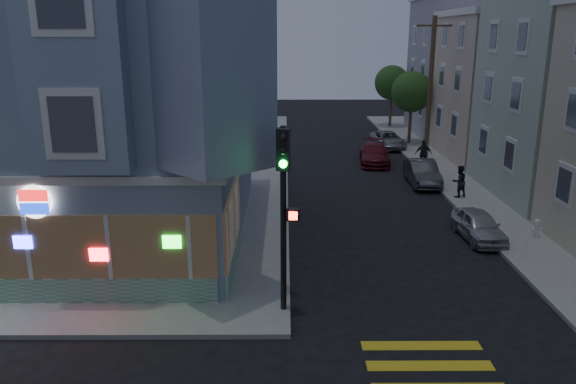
{
  "coord_description": "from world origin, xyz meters",
  "views": [
    {
      "loc": [
        2.85,
        -11.7,
        8.08
      ],
      "look_at": [
        2.95,
        7.34,
        2.69
      ],
      "focal_mm": 35.0,
      "sensor_mm": 36.0,
      "label": 1
    }
  ],
  "objects_px": {
    "pedestrian_b": "(424,154)",
    "utility_pole": "(430,88)",
    "parked_car_b": "(422,173)",
    "parked_car_c": "(375,154)",
    "pedestrian_a": "(459,181)",
    "fire_hydrant": "(537,228)",
    "street_tree_far": "(392,83)",
    "street_tree_near": "(412,92)",
    "parked_car_d": "(388,140)",
    "parked_car_a": "(479,225)",
    "traffic_signal": "(284,190)"
  },
  "relations": [
    {
      "from": "traffic_signal",
      "to": "fire_hydrant",
      "type": "distance_m",
      "value": 12.39
    },
    {
      "from": "street_tree_far",
      "to": "parked_car_d",
      "type": "height_order",
      "value": "street_tree_far"
    },
    {
      "from": "parked_car_b",
      "to": "parked_car_c",
      "type": "distance_m",
      "value": 5.51
    },
    {
      "from": "street_tree_far",
      "to": "parked_car_a",
      "type": "bearing_deg",
      "value": -93.04
    },
    {
      "from": "pedestrian_a",
      "to": "parked_car_b",
      "type": "distance_m",
      "value": 3.2
    },
    {
      "from": "parked_car_c",
      "to": "parked_car_a",
      "type": "bearing_deg",
      "value": -75.87
    },
    {
      "from": "pedestrian_b",
      "to": "traffic_signal",
      "type": "bearing_deg",
      "value": 70.91
    },
    {
      "from": "fire_hydrant",
      "to": "pedestrian_b",
      "type": "bearing_deg",
      "value": 97.95
    },
    {
      "from": "parked_car_a",
      "to": "street_tree_near",
      "type": "bearing_deg",
      "value": 82.67
    },
    {
      "from": "utility_pole",
      "to": "parked_car_a",
      "type": "bearing_deg",
      "value": -95.21
    },
    {
      "from": "parked_car_d",
      "to": "traffic_signal",
      "type": "height_order",
      "value": "traffic_signal"
    },
    {
      "from": "pedestrian_b",
      "to": "parked_car_b",
      "type": "relative_size",
      "value": 0.42
    },
    {
      "from": "parked_car_d",
      "to": "parked_car_b",
      "type": "bearing_deg",
      "value": -94.75
    },
    {
      "from": "utility_pole",
      "to": "parked_car_c",
      "type": "xyz_separation_m",
      "value": [
        -3.4,
        -0.43,
        -4.14
      ]
    },
    {
      "from": "parked_car_d",
      "to": "parked_car_c",
      "type": "bearing_deg",
      "value": -113.96
    },
    {
      "from": "street_tree_near",
      "to": "parked_car_d",
      "type": "height_order",
      "value": "street_tree_near"
    },
    {
      "from": "pedestrian_a",
      "to": "fire_hydrant",
      "type": "height_order",
      "value": "pedestrian_a"
    },
    {
      "from": "pedestrian_a",
      "to": "parked_car_b",
      "type": "xyz_separation_m",
      "value": [
        -1.14,
        2.97,
        -0.28
      ]
    },
    {
      "from": "street_tree_near",
      "to": "parked_car_c",
      "type": "bearing_deg",
      "value": -119.26
    },
    {
      "from": "street_tree_near",
      "to": "fire_hydrant",
      "type": "height_order",
      "value": "street_tree_near"
    },
    {
      "from": "street_tree_far",
      "to": "parked_car_b",
      "type": "relative_size",
      "value": 1.3
    },
    {
      "from": "utility_pole",
      "to": "parked_car_c",
      "type": "height_order",
      "value": "utility_pole"
    },
    {
      "from": "utility_pole",
      "to": "parked_car_c",
      "type": "relative_size",
      "value": 2.0
    },
    {
      "from": "parked_car_b",
      "to": "traffic_signal",
      "type": "xyz_separation_m",
      "value": [
        -7.61,
        -15.01,
        3.2
      ]
    },
    {
      "from": "utility_pole",
      "to": "street_tree_far",
      "type": "xyz_separation_m",
      "value": [
        0.2,
        14.0,
        -0.86
      ]
    },
    {
      "from": "street_tree_far",
      "to": "pedestrian_b",
      "type": "distance_m",
      "value": 16.51
    },
    {
      "from": "utility_pole",
      "to": "parked_car_d",
      "type": "xyz_separation_m",
      "value": [
        -1.62,
        4.77,
        -4.2
      ]
    },
    {
      "from": "pedestrian_a",
      "to": "pedestrian_b",
      "type": "height_order",
      "value": "pedestrian_b"
    },
    {
      "from": "pedestrian_b",
      "to": "utility_pole",
      "type": "bearing_deg",
      "value": -101.8
    },
    {
      "from": "pedestrian_b",
      "to": "parked_car_d",
      "type": "relative_size",
      "value": 0.41
    },
    {
      "from": "pedestrian_a",
      "to": "parked_car_b",
      "type": "relative_size",
      "value": 0.39
    },
    {
      "from": "parked_car_c",
      "to": "traffic_signal",
      "type": "distance_m",
      "value": 21.26
    },
    {
      "from": "utility_pole",
      "to": "parked_car_c",
      "type": "bearing_deg",
      "value": -172.85
    },
    {
      "from": "parked_car_c",
      "to": "utility_pole",
      "type": "bearing_deg",
      "value": 12.65
    },
    {
      "from": "pedestrian_a",
      "to": "pedestrian_b",
      "type": "bearing_deg",
      "value": -107.76
    },
    {
      "from": "street_tree_far",
      "to": "pedestrian_b",
      "type": "relative_size",
      "value": 3.06
    },
    {
      "from": "street_tree_far",
      "to": "utility_pole",
      "type": "bearing_deg",
      "value": -90.82
    },
    {
      "from": "parked_car_a",
      "to": "parked_car_c",
      "type": "xyz_separation_m",
      "value": [
        -2.1,
        13.82,
        0.06
      ]
    },
    {
      "from": "street_tree_near",
      "to": "street_tree_far",
      "type": "bearing_deg",
      "value": 90.0
    },
    {
      "from": "pedestrian_a",
      "to": "fire_hydrant",
      "type": "distance_m",
      "value": 5.98
    },
    {
      "from": "parked_car_c",
      "to": "fire_hydrant",
      "type": "height_order",
      "value": "parked_car_c"
    },
    {
      "from": "pedestrian_a",
      "to": "fire_hydrant",
      "type": "relative_size",
      "value": 2.14
    },
    {
      "from": "street_tree_near",
      "to": "traffic_signal",
      "type": "xyz_separation_m",
      "value": [
        -9.38,
        -26.63,
        -0.06
      ]
    },
    {
      "from": "street_tree_far",
      "to": "parked_car_d",
      "type": "xyz_separation_m",
      "value": [
        -1.82,
        -9.23,
        -3.34
      ]
    },
    {
      "from": "street_tree_near",
      "to": "pedestrian_a",
      "type": "xyz_separation_m",
      "value": [
        -0.63,
        -14.6,
        -2.98
      ]
    },
    {
      "from": "street_tree_near",
      "to": "parked_car_a",
      "type": "bearing_deg",
      "value": -94.24
    },
    {
      "from": "parked_car_d",
      "to": "traffic_signal",
      "type": "bearing_deg",
      "value": -111.62
    },
    {
      "from": "street_tree_near",
      "to": "parked_car_d",
      "type": "distance_m",
      "value": 4.0
    },
    {
      "from": "parked_car_a",
      "to": "parked_car_d",
      "type": "distance_m",
      "value": 19.03
    },
    {
      "from": "parked_car_c",
      "to": "traffic_signal",
      "type": "xyz_separation_m",
      "value": [
        -5.78,
        -20.21,
        3.22
      ]
    }
  ]
}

